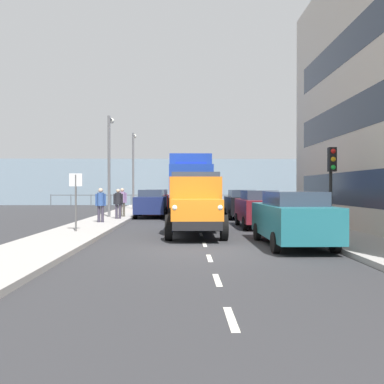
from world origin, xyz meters
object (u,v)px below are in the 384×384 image
at_px(lorry_cargo_blue, 190,184).
at_px(car_black_kerbside_2, 241,204).
at_px(car_teal_kerbside_near, 292,218).
at_px(lamp_post_far, 133,163).
at_px(car_maroon_kerbside_1, 258,208).
at_px(pedestrian_near_railing, 122,200).
at_px(street_sign, 76,192).
at_px(truck_vintage_orange, 195,205).
at_px(lamp_post_promenade, 110,156).
at_px(pedestrian_strolling, 101,202).
at_px(car_red_oppositeside_1, 157,200).
at_px(pedestrian_by_lamp, 118,201).
at_px(car_navy_oppositeside_0, 151,203).
at_px(traffic_light_near, 332,171).

bearing_deg(lorry_cargo_blue, car_black_kerbside_2, 154.87).
distance_m(car_teal_kerbside_near, lamp_post_far, 22.03).
distance_m(car_maroon_kerbside_1, car_black_kerbside_2, 5.60).
relative_size(pedestrian_near_railing, street_sign, 0.74).
height_order(car_teal_kerbside_near, car_maroon_kerbside_1, same).
bearing_deg(street_sign, truck_vintage_orange, 174.86).
distance_m(car_teal_kerbside_near, lamp_post_promenade, 14.03).
bearing_deg(lamp_post_far, car_black_kerbside_2, 130.32).
xyz_separation_m(truck_vintage_orange, lamp_post_far, (4.57, -17.74, 2.66)).
relative_size(pedestrian_strolling, pedestrian_near_railing, 1.00).
xyz_separation_m(truck_vintage_orange, pedestrian_near_railing, (4.09, -8.56, -0.04)).
xyz_separation_m(car_maroon_kerbside_1, lamp_post_far, (7.55, -14.50, 2.94)).
xyz_separation_m(car_black_kerbside_2, pedestrian_strolling, (7.52, 4.27, 0.24)).
bearing_deg(pedestrian_strolling, truck_vintage_orange, 134.78).
bearing_deg(lamp_post_promenade, street_sign, 91.27).
bearing_deg(car_red_oppositeside_1, pedestrian_near_railing, 77.87).
height_order(truck_vintage_orange, lamp_post_far, lamp_post_far).
bearing_deg(car_maroon_kerbside_1, car_black_kerbside_2, -90.00).
height_order(car_teal_kerbside_near, car_red_oppositeside_1, same).
bearing_deg(truck_vintage_orange, car_black_kerbside_2, -108.60).
distance_m(car_black_kerbside_2, car_red_oppositeside_1, 8.94).
bearing_deg(lorry_cargo_blue, pedestrian_near_railing, 22.90).
distance_m(car_black_kerbside_2, lamp_post_promenade, 8.31).
xyz_separation_m(car_red_oppositeside_1, pedestrian_by_lamp, (1.54, 9.04, 0.21)).
bearing_deg(pedestrian_near_railing, car_teal_kerbside_near, 122.00).
distance_m(car_teal_kerbside_near, car_navy_oppositeside_0, 14.06).
height_order(car_black_kerbside_2, car_navy_oppositeside_0, same).
height_order(truck_vintage_orange, car_red_oppositeside_1, truck_vintage_orange).
bearing_deg(traffic_light_near, lamp_post_promenade, -41.95).
bearing_deg(lamp_post_far, truck_vintage_orange, 104.45).
height_order(car_teal_kerbside_near, pedestrian_near_railing, pedestrian_near_railing).
height_order(lorry_cargo_blue, car_teal_kerbside_near, lorry_cargo_blue).
xyz_separation_m(lorry_cargo_blue, car_maroon_kerbside_1, (-3.03, 7.02, -1.18)).
bearing_deg(lamp_post_promenade, pedestrian_near_railing, 179.69).
relative_size(car_red_oppositeside_1, pedestrian_by_lamp, 2.55).
bearing_deg(traffic_light_near, street_sign, -4.55).
distance_m(car_teal_kerbside_near, pedestrian_near_railing, 13.33).
xyz_separation_m(car_teal_kerbside_near, pedestrian_near_railing, (7.06, -11.30, 0.24)).
bearing_deg(pedestrian_by_lamp, car_red_oppositeside_1, -99.70).
xyz_separation_m(traffic_light_near, lamp_post_far, (9.67, -18.10, 1.36)).
relative_size(car_red_oppositeside_1, traffic_light_near, 1.30).
distance_m(car_teal_kerbside_near, pedestrian_strolling, 10.49).
bearing_deg(pedestrian_strolling, lamp_post_far, -89.85).
xyz_separation_m(pedestrian_near_railing, lamp_post_far, (0.49, -9.18, 2.70)).
xyz_separation_m(car_black_kerbside_2, pedestrian_near_railing, (7.06, 0.29, 0.24)).
bearing_deg(car_black_kerbside_2, car_navy_oppositeside_0, -13.91).
distance_m(lorry_cargo_blue, pedestrian_strolling, 7.31).
bearing_deg(truck_vintage_orange, street_sign, -5.14).
bearing_deg(car_maroon_kerbside_1, street_sign, 20.35).
bearing_deg(car_navy_oppositeside_0, pedestrian_strolling, 70.16).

